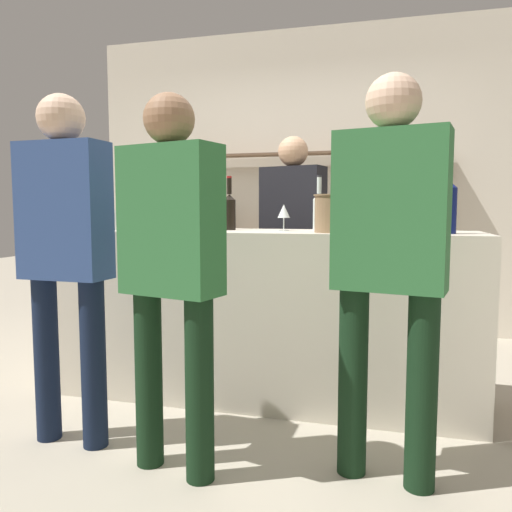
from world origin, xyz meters
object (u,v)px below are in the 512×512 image
object	(u,v)px
counter_bottle_4	(382,210)
customer_left	(65,241)
counter_bottle_2	(140,210)
wine_glass	(284,212)
counter_bottle_5	(135,210)
cork_jar	(114,220)
ice_bucket	(336,213)
customer_right	(390,248)
counter_bottle_3	(319,210)
customer_center	(171,255)
counter_bottle_0	(229,210)
server_behind_counter	(293,232)
counter_bottle_1	(448,205)

from	to	relation	value
counter_bottle_4	customer_left	xyz separation A→B (m)	(-1.43, -0.77, -0.14)
counter_bottle_2	wine_glass	world-z (taller)	counter_bottle_2
counter_bottle_5	cork_jar	bearing A→B (deg)	-90.14
ice_bucket	customer_right	bearing A→B (deg)	-66.91
counter_bottle_3	customer_center	bearing A→B (deg)	-113.32
counter_bottle_0	counter_bottle_5	size ratio (longest dim) A/B	1.02
customer_right	cork_jar	bearing A→B (deg)	78.29
counter_bottle_3	wine_glass	xyz separation A→B (m)	(-0.19, -0.11, -0.01)
counter_bottle_2	counter_bottle_5	world-z (taller)	counter_bottle_2
counter_bottle_0	server_behind_counter	distance (m)	0.74
counter_bottle_4	wine_glass	xyz separation A→B (m)	(-0.56, 0.08, -0.01)
counter_bottle_4	ice_bucket	distance (m)	0.25
customer_right	customer_left	distance (m)	1.48
ice_bucket	customer_center	distance (m)	1.04
counter_bottle_0	customer_center	bearing A→B (deg)	-85.92
counter_bottle_1	server_behind_counter	bearing A→B (deg)	139.46
counter_bottle_1	counter_bottle_2	distance (m)	1.87
server_behind_counter	counter_bottle_5	bearing A→B (deg)	-47.07
counter_bottle_1	counter_bottle_3	size ratio (longest dim) A/B	1.16
customer_right	customer_center	bearing A→B (deg)	111.93
counter_bottle_0	cork_jar	distance (m)	0.73
customer_right	counter_bottle_0	bearing A→B (deg)	59.86
server_behind_counter	customer_right	bearing A→B (deg)	38.83
counter_bottle_0	cork_jar	world-z (taller)	counter_bottle_0
counter_bottle_2	counter_bottle_4	xyz separation A→B (m)	(1.53, -0.16, -0.00)
counter_bottle_2	customer_center	xyz separation A→B (m)	(0.70, -1.05, -0.19)
ice_bucket	counter_bottle_5	bearing A→B (deg)	167.37
counter_bottle_2	server_behind_counter	xyz separation A→B (m)	(0.89, 0.62, -0.16)
customer_center	counter_bottle_3	bearing A→B (deg)	-9.07
counter_bottle_5	cork_jar	distance (m)	0.28
counter_bottle_1	server_behind_counter	world-z (taller)	server_behind_counter
counter_bottle_2	cork_jar	bearing A→B (deg)	-115.82
counter_bottle_5	cork_jar	xyz separation A→B (m)	(-0.00, -0.27, -0.06)
counter_bottle_0	wine_glass	world-z (taller)	counter_bottle_0
counter_bottle_4	customer_left	bearing A→B (deg)	-151.73
wine_glass	customer_right	bearing A→B (deg)	-53.36
counter_bottle_1	ice_bucket	distance (m)	0.58
counter_bottle_1	counter_bottle_5	bearing A→B (deg)	171.25
cork_jar	server_behind_counter	bearing A→B (deg)	39.24
ice_bucket	customer_center	xyz separation A→B (m)	(-0.59, -0.84, -0.17)
server_behind_counter	customer_left	xyz separation A→B (m)	(-0.79, -1.55, 0.01)
counter_bottle_1	counter_bottle_4	distance (m)	0.33
counter_bottle_5	customer_center	size ratio (longest dim) A/B	0.20
wine_glass	cork_jar	bearing A→B (deg)	-174.64
customer_center	customer_left	distance (m)	0.61
counter_bottle_3	ice_bucket	distance (m)	0.27
counter_bottle_3	server_behind_counter	xyz separation A→B (m)	(-0.27, 0.59, -0.16)
ice_bucket	counter_bottle_3	bearing A→B (deg)	116.95
counter_bottle_4	customer_center	distance (m)	1.24
counter_bottle_3	customer_right	bearing A→B (deg)	-65.86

